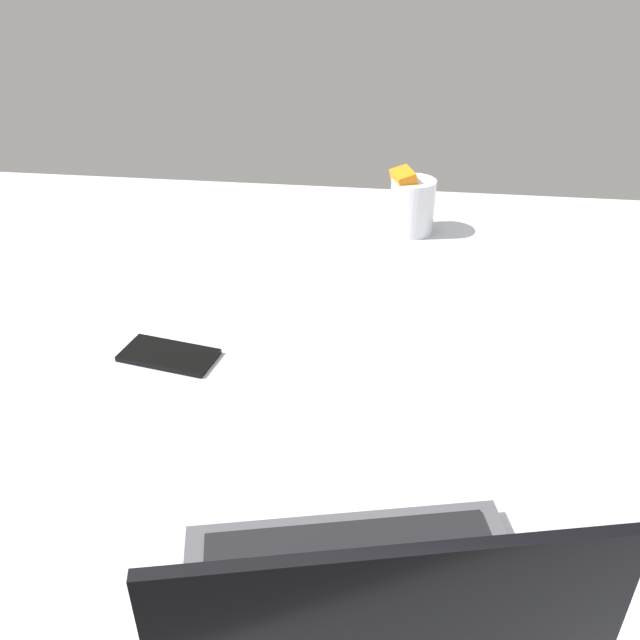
{
  "coord_description": "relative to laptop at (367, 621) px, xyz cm",
  "views": [
    {
      "loc": [
        -18.17,
        83.86,
        74.79
      ],
      "look_at": [
        -7.63,
        1.23,
        24.0
      ],
      "focal_mm": 37.8,
      "sensor_mm": 36.0,
      "label": 1
    }
  ],
  "objects": [
    {
      "name": "laptop",
      "position": [
        0.0,
        0.0,
        0.0
      ],
      "size": [
        37.49,
        30.12,
        23.0
      ],
      "rotation": [
        0.0,
        0.0,
        0.24
      ],
      "color": "#4C4C51",
      "rests_on": "bed_mattress"
    },
    {
      "name": "snack_cup",
      "position": [
        -2.69,
        -93.7,
        1.56
      ],
      "size": [
        9.69,
        9.18,
        13.32
      ],
      "color": "silver",
      "rests_on": "bed_mattress"
    },
    {
      "name": "cell_phone",
      "position": [
        32.16,
        -42.75,
        -4.01
      ],
      "size": [
        15.01,
        9.26,
        0.8
      ],
      "primitive_type": "cube",
      "rotation": [
        0.0,
        0.0,
        1.39
      ],
      "color": "black",
      "rests_on": "bed_mattress"
    },
    {
      "name": "bed_mattress",
      "position": [
        17.64,
        -47.68,
        -13.41
      ],
      "size": [
        180.0,
        140.0,
        18.0
      ],
      "primitive_type": "cube",
      "color": "#B7BCC6",
      "rests_on": "ground"
    }
  ]
}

